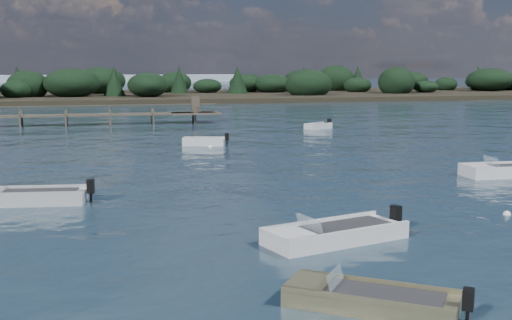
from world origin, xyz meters
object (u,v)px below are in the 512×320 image
object	(u,v)px
dinghy_near_olive	(370,303)
tender_far_grey_b	(318,127)
dinghy_mid_white_a	(335,237)
dinghy_mid_grey	(31,199)
dinghy_mid_white_b	(509,173)
tender_far_white	(204,143)

from	to	relation	value
dinghy_near_olive	tender_far_grey_b	world-z (taller)	dinghy_near_olive
dinghy_mid_white_a	dinghy_mid_grey	world-z (taller)	dinghy_mid_white_a
dinghy_mid_white_b	tender_far_grey_b	size ratio (longest dim) A/B	1.77
dinghy_near_olive	dinghy_mid_grey	bearing A→B (deg)	122.29
dinghy_mid_white_a	dinghy_near_olive	bearing A→B (deg)	-102.44
tender_far_white	dinghy_mid_white_b	bearing A→B (deg)	-51.02
dinghy_mid_white_a	dinghy_mid_grey	xyz separation A→B (m)	(-10.63, 8.84, 0.01)
dinghy_mid_white_b	dinghy_mid_grey	bearing A→B (deg)	-177.10
tender_far_white	dinghy_near_olive	bearing A→B (deg)	-91.95
tender_far_white	dinghy_mid_white_a	bearing A→B (deg)	-89.63
dinghy_near_olive	tender_far_white	distance (m)	33.23
dinghy_mid_white_b	tender_far_grey_b	distance (m)	27.25
dinghy_mid_white_a	tender_far_grey_b	bearing A→B (deg)	71.75
dinghy_near_olive	tender_far_white	bearing A→B (deg)	88.05
tender_far_white	tender_far_grey_b	size ratio (longest dim) A/B	1.13
dinghy_near_olive	tender_far_grey_b	bearing A→B (deg)	72.52
dinghy_mid_white_a	dinghy_mid_white_b	distance (m)	17.05
tender_far_grey_b	dinghy_mid_white_b	bearing A→B (deg)	-86.93
dinghy_near_olive	dinghy_mid_white_a	bearing A→B (deg)	77.56
tender_far_grey_b	tender_far_white	bearing A→B (deg)	-141.31
dinghy_mid_white_b	tender_far_white	distance (m)	22.15
dinghy_mid_grey	tender_far_grey_b	distance (m)	36.53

